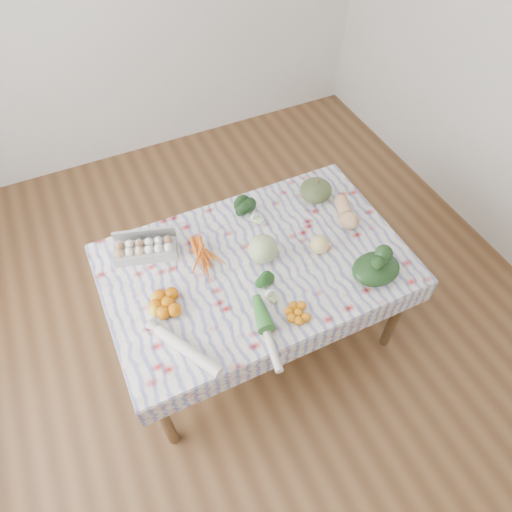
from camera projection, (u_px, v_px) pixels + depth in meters
ground at (256, 331)px, 3.11m from camera, size 4.50×4.50×0.00m
dining_table at (256, 272)px, 2.58m from camera, size 1.60×1.00×0.75m
tablecloth at (256, 263)px, 2.52m from camera, size 1.66×1.06×0.01m
egg_carton at (145, 250)px, 2.51m from camera, size 0.37×0.23×0.09m
carrot_bunch at (202, 253)px, 2.53m from camera, size 0.28×0.26×0.04m
kale_bunch at (249, 210)px, 2.68m from camera, size 0.18×0.17×0.12m
kabocha_squash at (316, 190)px, 2.78m from camera, size 0.21×0.21×0.13m
cabbage at (263, 249)px, 2.47m from camera, size 0.22×0.22×0.16m
butternut_squash at (347, 212)px, 2.68m from camera, size 0.17×0.26×0.11m
orange_cluster at (167, 303)px, 2.31m from camera, size 0.26×0.26×0.08m
broccoli at (265, 286)px, 2.36m from camera, size 0.15×0.15×0.10m
mandarin_cluster at (298, 312)px, 2.29m from camera, size 0.19×0.19×0.05m
grapefruit at (320, 244)px, 2.53m from camera, size 0.12×0.12×0.11m
spinach_bag at (376, 269)px, 2.41m from camera, size 0.31×0.27×0.12m
daikon at (188, 351)px, 2.15m from camera, size 0.25×0.38×0.06m
leek at (267, 334)px, 2.21m from camera, size 0.11×0.40×0.04m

